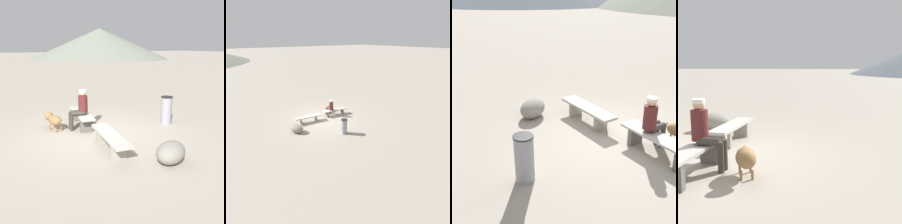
% 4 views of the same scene
% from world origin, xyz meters
% --- Properties ---
extents(ground, '(210.00, 210.00, 0.06)m').
position_xyz_m(ground, '(0.00, 0.00, -0.03)').
color(ground, '#9E9384').
extents(bench_left, '(1.93, 0.69, 0.45)m').
position_xyz_m(bench_left, '(-1.18, 0.14, 0.34)').
color(bench_left, gray).
rests_on(bench_left, ground).
extents(bench_right, '(1.90, 0.69, 0.47)m').
position_xyz_m(bench_right, '(1.05, 0.04, 0.34)').
color(bench_right, '#605B56').
rests_on(bench_right, ground).
extents(seated_person, '(0.36, 0.62, 1.29)m').
position_xyz_m(seated_person, '(0.79, 0.17, 0.74)').
color(seated_person, '#511E1E').
rests_on(seated_person, ground).
extents(dog, '(0.85, 0.48, 0.55)m').
position_xyz_m(dog, '(1.13, 0.96, 0.35)').
color(dog, olive).
rests_on(dog, ground).
extents(trash_bin, '(0.39, 0.39, 0.96)m').
position_xyz_m(trash_bin, '(-0.10, -2.63, 0.48)').
color(trash_bin, gray).
rests_on(trash_bin, ground).
extents(boulder, '(0.96, 1.09, 0.50)m').
position_xyz_m(boulder, '(-2.46, -0.76, 0.25)').
color(boulder, gray).
rests_on(boulder, ground).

